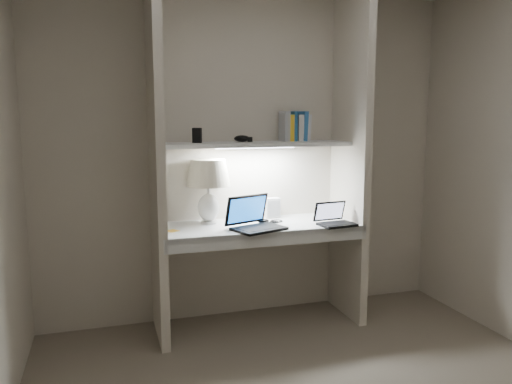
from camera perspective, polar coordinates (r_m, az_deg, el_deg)
name	(u,v)px	position (r m, az deg, el deg)	size (l,w,h in m)	color
back_wall	(248,156)	(3.86, -0.88, 4.14)	(3.20, 0.01, 2.50)	beige
alcove_panel_left	(157,161)	(3.45, -11.30, 3.44)	(0.06, 0.55, 2.50)	beige
alcove_panel_right	(350,156)	(3.88, 10.72, 4.01)	(0.06, 0.55, 2.50)	beige
desk	(259,227)	(3.67, 0.35, -3.98)	(1.40, 0.55, 0.04)	white
desk_apron	(270,239)	(3.44, 1.67, -5.37)	(1.46, 0.03, 0.10)	silver
shelf	(255,144)	(3.68, -0.09, 5.48)	(1.40, 0.36, 0.03)	silver
strip_light	(255,147)	(3.68, -0.09, 5.14)	(0.60, 0.04, 0.01)	white
table_lamp	(208,180)	(3.65, -5.48, 1.33)	(0.32, 0.32, 0.47)	white
laptop_main	(254,221)	(3.51, -0.20, -3.36)	(0.42, 0.40, 0.23)	black
laptop_netbook	(334,220)	(3.68, 8.95, -3.12)	(0.28, 0.25, 0.16)	black
speaker	(272,208)	(3.89, 1.88, -1.81)	(0.11, 0.08, 0.16)	silver
mouse	(263,221)	(3.70, 0.84, -3.34)	(0.09, 0.05, 0.03)	black
cable_coil	(277,221)	(3.75, 2.36, -3.33)	(0.09, 0.09, 0.01)	black
sticky_note	(172,231)	(3.50, -9.53, -4.40)	(0.08, 0.08, 0.00)	gold
book_row	(295,127)	(3.87, 4.43, 7.42)	(0.21, 0.15, 0.23)	silver
shelf_box	(197,135)	(3.60, -6.75, 6.44)	(0.06, 0.04, 0.11)	black
shelf_gadget	(242,139)	(3.70, -1.63, 6.13)	(0.12, 0.08, 0.05)	black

